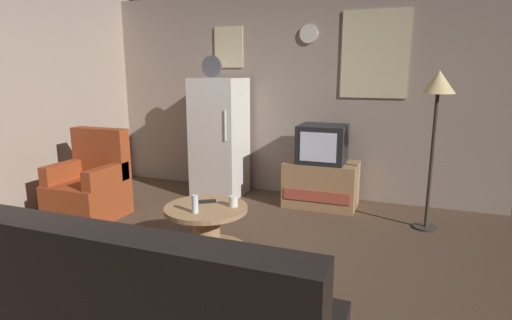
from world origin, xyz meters
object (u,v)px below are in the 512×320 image
(coffee_table, at_px, (207,230))
(remote_control, at_px, (207,201))
(fridge, at_px, (220,137))
(wine_glass, at_px, (195,204))
(tv_stand, at_px, (321,184))
(standing_lamp, at_px, (438,95))
(armchair, at_px, (90,187))
(mug_ceramic_white, at_px, (233,201))
(crt_tv, at_px, (323,144))

(coffee_table, bearing_deg, remote_control, 110.09)
(fridge, xyz_separation_m, wine_glass, (0.67, -1.87, -0.24))
(tv_stand, distance_m, standing_lamp, 1.64)
(coffee_table, bearing_deg, fridge, 111.82)
(armchair, bearing_deg, mug_ceramic_white, -10.02)
(fridge, bearing_deg, wine_glass, -70.22)
(standing_lamp, height_order, coffee_table, standing_lamp)
(fridge, relative_size, coffee_table, 2.46)
(standing_lamp, bearing_deg, remote_control, -146.36)
(fridge, height_order, mug_ceramic_white, fridge)
(standing_lamp, relative_size, coffee_table, 2.21)
(tv_stand, relative_size, armchair, 0.87)
(tv_stand, xyz_separation_m, wine_glass, (-0.66, -1.87, 0.25))
(coffee_table, relative_size, remote_control, 4.80)
(coffee_table, distance_m, remote_control, 0.25)
(armchair, bearing_deg, crt_tv, 28.86)
(coffee_table, xyz_separation_m, armchair, (-1.65, 0.42, 0.12))
(tv_stand, bearing_deg, armchair, -151.11)
(fridge, height_order, crt_tv, fridge)
(tv_stand, bearing_deg, coffee_table, -111.11)
(fridge, distance_m, coffee_table, 1.90)
(crt_tv, relative_size, remote_control, 3.60)
(wine_glass, distance_m, armchair, 1.76)
(standing_lamp, height_order, wine_glass, standing_lamp)
(fridge, relative_size, wine_glass, 11.80)
(tv_stand, relative_size, mug_ceramic_white, 9.33)
(fridge, height_order, armchair, fridge)
(tv_stand, xyz_separation_m, remote_control, (-0.69, -1.59, 0.18))
(tv_stand, height_order, mug_ceramic_white, tv_stand)
(mug_ceramic_white, height_order, remote_control, mug_ceramic_white)
(coffee_table, xyz_separation_m, remote_control, (-0.04, 0.10, 0.23))
(wine_glass, relative_size, remote_control, 1.00)
(armchair, bearing_deg, tv_stand, 28.89)
(crt_tv, bearing_deg, wine_glass, -109.47)
(standing_lamp, relative_size, wine_glass, 10.60)
(remote_control, bearing_deg, tv_stand, 33.47)
(standing_lamp, distance_m, wine_glass, 2.52)
(coffee_table, bearing_deg, crt_tv, 68.84)
(crt_tv, bearing_deg, standing_lamp, -16.76)
(tv_stand, distance_m, mug_ceramic_white, 1.67)
(crt_tv, xyz_separation_m, armchair, (-2.30, -1.27, -0.42))
(standing_lamp, xyz_separation_m, mug_ceramic_white, (-1.60, -1.25, -0.88))
(coffee_table, bearing_deg, tv_stand, 68.89)
(remote_control, bearing_deg, fridge, 78.89)
(wine_glass, bearing_deg, mug_ceramic_white, 49.87)
(crt_tv, height_order, coffee_table, crt_tv)
(standing_lamp, xyz_separation_m, armchair, (-3.47, -0.92, -1.02))
(standing_lamp, bearing_deg, crt_tv, 163.24)
(fridge, relative_size, armchair, 1.84)
(crt_tv, distance_m, mug_ceramic_white, 1.68)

